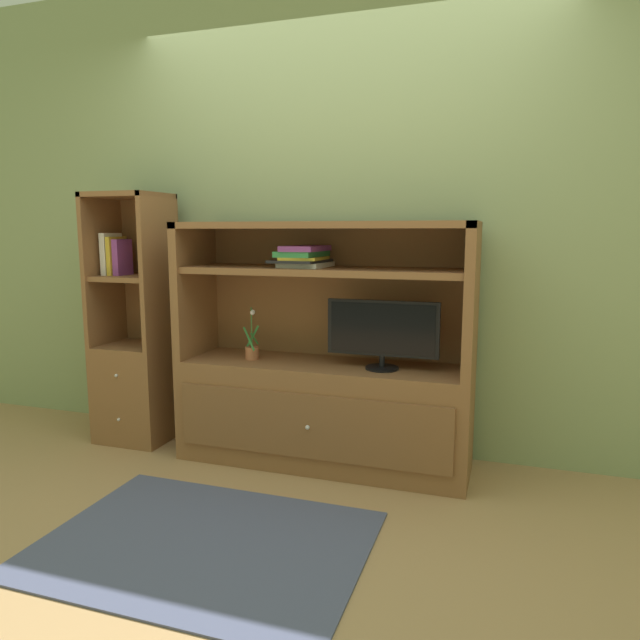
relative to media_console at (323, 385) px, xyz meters
The scene contains 9 objects.
ground_plane 0.60m from the media_console, 90.00° to the right, with size 8.00×8.00×0.00m, color tan.
painted_rear_wall 1.01m from the media_console, 90.00° to the left, with size 6.00×0.10×2.80m, color #8C9E6B.
area_rug 1.12m from the media_console, 101.13° to the right, with size 1.36×1.00×0.01m, color #4C5170.
media_console is the anchor object (origin of this frame).
tv_monitor 0.48m from the media_console, ahead, with size 0.60×0.18×0.37m.
potted_plant 0.46m from the media_console, behind, with size 0.10×0.09×0.30m.
magazine_stack 0.73m from the media_console, behind, with size 0.30×0.36×0.12m.
bookshelf_tall 1.23m from the media_console, behind, with size 0.44×0.40×1.53m.
upright_book_row 1.51m from the media_console, behind, with size 0.12×0.17×0.26m.
Camera 1 is at (0.97, -2.58, 1.30)m, focal length 32.42 mm.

